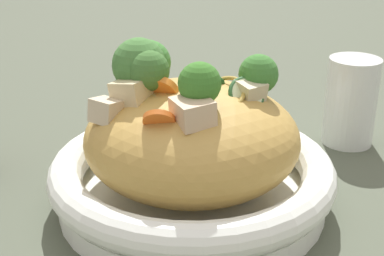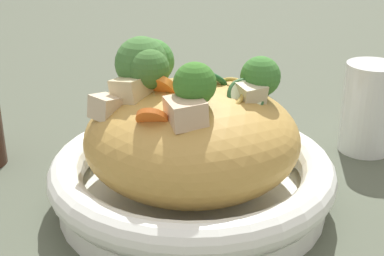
{
  "view_description": "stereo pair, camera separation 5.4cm",
  "coord_description": "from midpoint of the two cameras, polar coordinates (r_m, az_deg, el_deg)",
  "views": [
    {
      "loc": [
        -0.37,
        -0.33,
        0.3
      ],
      "look_at": [
        0.0,
        0.0,
        0.08
      ],
      "focal_mm": 52.75,
      "sensor_mm": 36.0,
      "label": 1
    },
    {
      "loc": [
        -0.34,
        -0.37,
        0.3
      ],
      "look_at": [
        0.0,
        0.0,
        0.08
      ],
      "focal_mm": 52.75,
      "sensor_mm": 36.0,
      "label": 2
    }
  ],
  "objects": [
    {
      "name": "broccoli_florets",
      "position": [
        0.53,
        -5.34,
        5.76
      ],
      "size": [
        0.13,
        0.14,
        0.06
      ],
      "color": "#A4C473",
      "rests_on": "serving_bowl"
    },
    {
      "name": "noodle_heap",
      "position": [
        0.54,
        -2.83,
        -1.03
      ],
      "size": [
        0.21,
        0.21,
        0.11
      ],
      "color": "#BB9245",
      "rests_on": "serving_bowl"
    },
    {
      "name": "zucchini_slices",
      "position": [
        0.56,
        2.13,
        4.05
      ],
      "size": [
        0.11,
        0.09,
        0.05
      ],
      "color": "beige",
      "rests_on": "serving_bowl"
    },
    {
      "name": "chicken_chunks",
      "position": [
        0.5,
        -5.72,
        2.59
      ],
      "size": [
        0.13,
        0.12,
        0.04
      ],
      "color": "#C5BB93",
      "rests_on": "serving_bowl"
    },
    {
      "name": "drinking_glass",
      "position": [
        0.71,
        13.7,
        2.58
      ],
      "size": [
        0.06,
        0.06,
        0.11
      ],
      "color": "silver",
      "rests_on": "ground_plane"
    },
    {
      "name": "serving_bowl",
      "position": [
        0.56,
        -2.75,
        -5.2
      ],
      "size": [
        0.28,
        0.28,
        0.05
      ],
      "color": "white",
      "rests_on": "ground_plane"
    },
    {
      "name": "ground_plane",
      "position": [
        0.58,
        -2.7,
        -7.67
      ],
      "size": [
        3.0,
        3.0,
        0.0
      ],
      "primitive_type": "plane",
      "color": "#4B5241"
    },
    {
      "name": "carrot_coins",
      "position": [
        0.52,
        -5.31,
        3.29
      ],
      "size": [
        0.13,
        0.08,
        0.04
      ],
      "color": "orange",
      "rests_on": "serving_bowl"
    }
  ]
}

